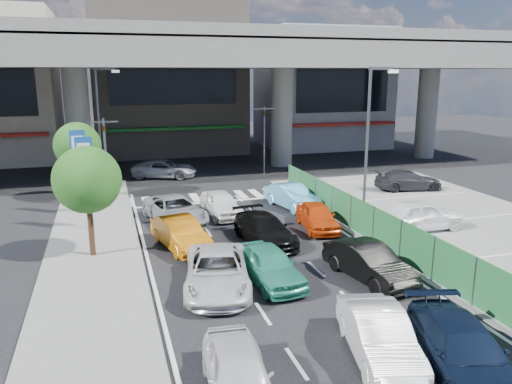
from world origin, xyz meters
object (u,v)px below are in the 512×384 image
object	(u,v)px
street_lamp_right	(371,130)
parked_sedan_white	(420,215)
traffic_light_right	(264,123)
kei_truck_front_right	(292,196)
signboard_near	(85,170)
hatch_black_mid_right	(369,262)
taxi_orange_right	(317,216)
crossing_wagon_silver	(165,169)
van_white_back_left	(238,373)
sedan_black_mid	(265,229)
signboard_far	(79,160)
wagon_silver_front_left	(175,210)
street_lamp_left	(101,117)
traffic_cone	(365,207)
sedan_white_mid_left	(217,271)
sedan_white_front_mid	(221,204)
hatch_white_back_mid	(379,336)
tree_near	(87,180)
traffic_light_left	(105,141)
parked_sedan_dgrey	(408,180)
taxi_orange_left	(181,233)
minivan_navy_back	(462,350)
tree_far	(77,146)
taxi_teal_mid	(270,265)

from	to	relation	value
street_lamp_right	parked_sedan_white	xyz separation A→B (m)	(1.37, -2.89, -3.94)
street_lamp_right	traffic_light_right	bearing A→B (deg)	97.34
street_lamp_right	kei_truck_front_right	bearing A→B (deg)	137.11
signboard_near	hatch_black_mid_right	world-z (taller)	signboard_near
taxi_orange_right	crossing_wagon_silver	xyz separation A→B (m)	(-5.85, 14.86, 0.00)
van_white_back_left	sedan_black_mid	size ratio (longest dim) A/B	0.85
traffic_light_right	signboard_far	distance (m)	15.38
hatch_black_mid_right	wagon_silver_front_left	xyz separation A→B (m)	(-6.01, 9.52, 0.00)
street_lamp_left	van_white_back_left	bearing A→B (deg)	-83.49
traffic_cone	sedan_white_mid_left	bearing A→B (deg)	-144.44
sedan_white_front_mid	parked_sedan_white	xyz separation A→B (m)	(8.86, -5.46, 0.14)
street_lamp_right	sedan_white_front_mid	bearing A→B (deg)	161.05
traffic_light_right	kei_truck_front_right	xyz separation A→B (m)	(-1.51, -10.04, -3.25)
hatch_black_mid_right	kei_truck_front_right	bearing A→B (deg)	75.21
signboard_near	hatch_white_back_mid	size ratio (longest dim) A/B	1.12
hatch_white_back_mid	signboard_far	bearing A→B (deg)	128.32
tree_near	kei_truck_front_right	xyz separation A→B (m)	(10.99, 4.96, -2.70)
traffic_light_left	wagon_silver_front_left	bearing A→B (deg)	-50.53
traffic_light_right	sedan_black_mid	world-z (taller)	traffic_light_right
tree_near	parked_sedan_dgrey	distance (m)	21.26
signboard_near	taxi_orange_left	size ratio (longest dim) A/B	1.12
traffic_light_right	street_lamp_right	world-z (taller)	street_lamp_right
crossing_wagon_silver	traffic_cone	xyz separation A→B (m)	(9.41, -13.31, -0.21)
minivan_navy_back	taxi_orange_left	world-z (taller)	same
minivan_navy_back	traffic_cone	xyz separation A→B (m)	(4.99, 14.14, -0.24)
traffic_light_left	signboard_far	bearing A→B (deg)	-144.30
taxi_orange_left	kei_truck_front_right	size ratio (longest dim) A/B	1.00
minivan_navy_back	sedan_white_mid_left	distance (m)	8.60
hatch_white_back_mid	signboard_near	bearing A→B (deg)	131.55
tree_near	taxi_orange_left	world-z (taller)	tree_near
sedan_black_mid	taxi_orange_right	distance (m)	3.43
tree_near	parked_sedan_white	xyz separation A→B (m)	(15.54, -0.89, -2.56)
street_lamp_right	crossing_wagon_silver	bearing A→B (deg)	123.92
crossing_wagon_silver	parked_sedan_dgrey	distance (m)	17.49
minivan_navy_back	van_white_back_left	bearing A→B (deg)	-172.73
parked_sedan_dgrey	street_lamp_right	bearing A→B (deg)	140.10
street_lamp_right	hatch_black_mid_right	xyz separation A→B (m)	(-4.08, -7.50, -4.08)
signboard_near	parked_sedan_white	distance (m)	16.63
tree_far	traffic_cone	size ratio (longest dim) A/B	6.19
taxi_orange_right	crossing_wagon_silver	distance (m)	15.97
signboard_far	street_lamp_right	bearing A→B (deg)	-18.68
tree_far	taxi_teal_mid	world-z (taller)	tree_far
signboard_near	parked_sedan_dgrey	bearing A→B (deg)	7.94
signboard_far	minivan_navy_back	distance (m)	21.31
traffic_light_right	van_white_back_left	world-z (taller)	traffic_light_right
traffic_light_left	sedan_white_front_mid	world-z (taller)	traffic_light_left
taxi_teal_mid	sedan_white_mid_left	bearing A→B (deg)	174.67
traffic_light_left	sedan_white_front_mid	size ratio (longest dim) A/B	1.30
street_lamp_left	van_white_back_left	size ratio (longest dim) A/B	2.09
traffic_light_left	parked_sedan_dgrey	world-z (taller)	traffic_light_left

